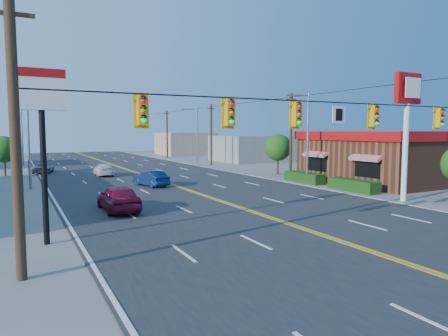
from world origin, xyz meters
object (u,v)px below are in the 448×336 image
signal_span (316,127)px  kfc (395,156)px  kfc_pylon (407,111)px  car_white (104,170)px  car_silver (43,168)px  car_blue (151,179)px  car_magenta (118,199)px  pizza_hut_sign (42,119)px

signal_span → kfc: (20.02, 12.00, -2.51)m
signal_span → kfc_pylon: 11.87m
kfc → kfc_pylon: size_ratio=1.92×
car_white → car_silver: (-5.43, 6.17, -0.07)m
car_blue → car_white: 10.28m
car_magenta → signal_span: bearing=125.0°
kfc → car_silver: size_ratio=4.07×
car_silver → car_white: bearing=143.8°
car_magenta → car_white: bearing=-99.0°
car_blue → kfc_pylon: bearing=117.9°
signal_span → kfc_pylon: size_ratio=2.86×
kfc → car_magenta: bearing=-174.4°
car_blue → car_white: bearing=-92.5°
car_magenta → car_blue: size_ratio=1.14×
pizza_hut_sign → car_silver: pizza_hut_sign is taller
kfc_pylon → kfc: bearing=42.0°
kfc_pylon → car_blue: size_ratio=2.14×
signal_span → car_blue: signal_span is taller
car_white → car_silver: 8.22m
kfc → car_white: bearing=144.6°
signal_span → car_blue: 19.32m
car_blue → car_white: size_ratio=0.92×
car_white → signal_span: bearing=100.5°
kfc → pizza_hut_sign: bearing=-165.5°
car_magenta → car_white: size_ratio=1.05×
pizza_hut_sign → car_blue: pizza_hut_sign is taller
pizza_hut_sign → car_silver: bearing=86.8°
pizza_hut_sign → car_white: bearing=73.9°
pizza_hut_sign → car_white: pizza_hut_sign is taller
pizza_hut_sign → car_blue: size_ratio=1.73×
car_silver → car_blue: bearing=126.7°
signal_span → pizza_hut_sign: size_ratio=3.55×
car_white → kfc: bearing=147.8°
kfc_pylon → car_magenta: 19.31m
signal_span → kfc: 23.47m
car_magenta → car_blue: bearing=-117.8°
signal_span → pizza_hut_sign: signal_span is taller
kfc_pylon → car_blue: 20.33m
kfc → kfc_pylon: bearing=-138.0°
kfc_pylon → signal_span: bearing=-160.2°
kfc → car_magenta: kfc is taller
kfc → car_magenta: 26.86m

